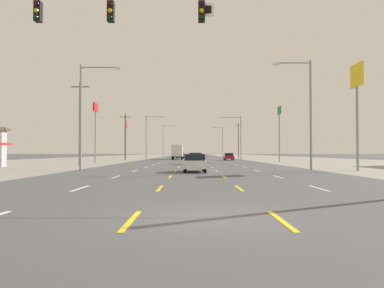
{
  "coord_description": "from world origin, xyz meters",
  "views": [
    {
      "loc": [
        -0.33,
        -8.96,
        1.59
      ],
      "look_at": [
        -0.33,
        79.43,
        3.63
      ],
      "focal_mm": 33.88,
      "sensor_mm": 36.0,
      "label": 1
    }
  ],
  "objects_px": {
    "sedan_far_right_mid": "(229,157)",
    "pole_sign_right_row_0": "(357,89)",
    "pole_sign_left_row_1": "(95,118)",
    "streetlight_right_row_2": "(222,140)",
    "hatchback_inner_left_farther": "(182,155)",
    "box_truck_inner_left_midfar": "(177,151)",
    "streetlight_left_row_0": "(85,109)",
    "pole_sign_right_row_1": "(279,122)",
    "sedan_center_turn_nearest": "(195,163)",
    "suv_inner_left_far": "(180,154)",
    "streetlight_right_row_1": "(238,134)",
    "streetlight_right_row_0": "(307,107)",
    "streetlight_left_row_2": "(164,138)",
    "hatchback_center_turn_near": "(195,158)",
    "pole_sign_left_row_2": "(126,130)",
    "streetlight_left_row_1": "(148,134)"
  },
  "relations": [
    {
      "from": "sedan_far_right_mid",
      "to": "pole_sign_right_row_0",
      "type": "relative_size",
      "value": 0.49
    },
    {
      "from": "pole_sign_right_row_0",
      "to": "pole_sign_left_row_1",
      "type": "bearing_deg",
      "value": 138.97
    },
    {
      "from": "streetlight_right_row_2",
      "to": "hatchback_inner_left_farther",
      "type": "bearing_deg",
      "value": -129.59
    },
    {
      "from": "box_truck_inner_left_midfar",
      "to": "streetlight_left_row_0",
      "type": "xyz_separation_m",
      "value": [
        -6.21,
        -48.93,
        3.55
      ]
    },
    {
      "from": "sedan_far_right_mid",
      "to": "pole_sign_right_row_1",
      "type": "bearing_deg",
      "value": -60.91
    },
    {
      "from": "sedan_far_right_mid",
      "to": "sedan_center_turn_nearest",
      "type": "bearing_deg",
      "value": -99.39
    },
    {
      "from": "suv_inner_left_far",
      "to": "pole_sign_right_row_0",
      "type": "bearing_deg",
      "value": -75.24
    },
    {
      "from": "sedan_far_right_mid",
      "to": "streetlight_right_row_1",
      "type": "height_order",
      "value": "streetlight_right_row_1"
    },
    {
      "from": "pole_sign_left_row_1",
      "to": "streetlight_right_row_0",
      "type": "distance_m",
      "value": 35.31
    },
    {
      "from": "pole_sign_right_row_0",
      "to": "streetlight_left_row_2",
      "type": "xyz_separation_m",
      "value": [
        -23.57,
        92.05,
        -0.7
      ]
    },
    {
      "from": "hatchback_inner_left_farther",
      "to": "streetlight_right_row_1",
      "type": "xyz_separation_m",
      "value": [
        12.99,
        -29.56,
        4.75
      ]
    },
    {
      "from": "hatchback_center_turn_near",
      "to": "hatchback_inner_left_farther",
      "type": "relative_size",
      "value": 1.0
    },
    {
      "from": "suv_inner_left_far",
      "to": "streetlight_left_row_0",
      "type": "relative_size",
      "value": 0.52
    },
    {
      "from": "streetlight_left_row_0",
      "to": "pole_sign_left_row_1",
      "type": "bearing_deg",
      "value": 102.9
    },
    {
      "from": "sedan_far_right_mid",
      "to": "pole_sign_left_row_1",
      "type": "relative_size",
      "value": 0.48
    },
    {
      "from": "pole_sign_left_row_2",
      "to": "streetlight_right_row_1",
      "type": "bearing_deg",
      "value": -21.54
    },
    {
      "from": "hatchback_inner_left_farther",
      "to": "streetlight_left_row_0",
      "type": "height_order",
      "value": "streetlight_left_row_0"
    },
    {
      "from": "sedan_center_turn_nearest",
      "to": "pole_sign_right_row_1",
      "type": "height_order",
      "value": "pole_sign_right_row_1"
    },
    {
      "from": "streetlight_right_row_0",
      "to": "streetlight_right_row_1",
      "type": "distance_m",
      "value": 45.59
    },
    {
      "from": "streetlight_left_row_0",
      "to": "hatchback_center_turn_near",
      "type": "bearing_deg",
      "value": 57.96
    },
    {
      "from": "sedan_center_turn_nearest",
      "to": "sedan_far_right_mid",
      "type": "height_order",
      "value": "same"
    },
    {
      "from": "sedan_far_right_mid",
      "to": "pole_sign_left_row_2",
      "type": "relative_size",
      "value": 0.49
    },
    {
      "from": "pole_sign_right_row_0",
      "to": "streetlight_right_row_0",
      "type": "xyz_separation_m",
      "value": [
        -4.01,
        0.87,
        -1.45
      ]
    },
    {
      "from": "sedan_center_turn_nearest",
      "to": "streetlight_right_row_0",
      "type": "xyz_separation_m",
      "value": [
        9.95,
        2.27,
        4.81
      ]
    },
    {
      "from": "pole_sign_left_row_1",
      "to": "streetlight_left_row_0",
      "type": "xyz_separation_m",
      "value": [
        5.64,
        -24.61,
        -1.63
      ]
    },
    {
      "from": "sedan_far_right_mid",
      "to": "pole_sign_left_row_2",
      "type": "bearing_deg",
      "value": 147.64
    },
    {
      "from": "hatchback_center_turn_near",
      "to": "streetlight_right_row_1",
      "type": "relative_size",
      "value": 0.42
    },
    {
      "from": "suv_inner_left_far",
      "to": "pole_sign_right_row_1",
      "type": "height_order",
      "value": "pole_sign_right_row_1"
    },
    {
      "from": "hatchback_inner_left_farther",
      "to": "streetlight_right_row_0",
      "type": "bearing_deg",
      "value": -79.98
    },
    {
      "from": "pole_sign_left_row_1",
      "to": "streetlight_right_row_2",
      "type": "xyz_separation_m",
      "value": [
        25.26,
        66.57,
        -1.13
      ]
    },
    {
      "from": "pole_sign_left_row_1",
      "to": "pole_sign_right_row_1",
      "type": "relative_size",
      "value": 1.01
    },
    {
      "from": "suv_inner_left_far",
      "to": "streetlight_left_row_2",
      "type": "xyz_separation_m",
      "value": [
        -6.22,
        26.23,
        5.28
      ]
    },
    {
      "from": "sedan_center_turn_nearest",
      "to": "pole_sign_left_row_2",
      "type": "xyz_separation_m",
      "value": [
        -16.27,
        58.1,
        6.27
      ]
    },
    {
      "from": "hatchback_inner_left_farther",
      "to": "streetlight_left_row_1",
      "type": "distance_m",
      "value": 30.59
    },
    {
      "from": "streetlight_right_row_2",
      "to": "streetlight_left_row_1",
      "type": "bearing_deg",
      "value": -113.2
    },
    {
      "from": "streetlight_right_row_1",
      "to": "sedan_far_right_mid",
      "type": "bearing_deg",
      "value": -118.65
    },
    {
      "from": "hatchback_inner_left_farther",
      "to": "pole_sign_right_row_0",
      "type": "relative_size",
      "value": 0.42
    },
    {
      "from": "sedan_far_right_mid",
      "to": "pole_sign_right_row_1",
      "type": "distance_m",
      "value": 15.81
    },
    {
      "from": "hatchback_inner_left_farther",
      "to": "pole_sign_right_row_0",
      "type": "distance_m",
      "value": 78.21
    },
    {
      "from": "sedan_center_turn_nearest",
      "to": "streetlight_left_row_2",
      "type": "relative_size",
      "value": 0.41
    },
    {
      "from": "streetlight_left_row_2",
      "to": "streetlight_right_row_2",
      "type": "xyz_separation_m",
      "value": [
        19.54,
        0.0,
        -0.43
      ]
    },
    {
      "from": "streetlight_right_row_2",
      "to": "streetlight_right_row_1",
      "type": "bearing_deg",
      "value": -90.33
    },
    {
      "from": "pole_sign_right_row_1",
      "to": "streetlight_left_row_0",
      "type": "relative_size",
      "value": 0.99
    },
    {
      "from": "sedan_center_turn_nearest",
      "to": "pole_sign_left_row_1",
      "type": "relative_size",
      "value": 0.48
    },
    {
      "from": "streetlight_right_row_0",
      "to": "streetlight_left_row_2",
      "type": "height_order",
      "value": "streetlight_left_row_2"
    },
    {
      "from": "sedan_center_turn_nearest",
      "to": "hatchback_inner_left_farther",
      "type": "relative_size",
      "value": 1.15
    },
    {
      "from": "streetlight_left_row_1",
      "to": "streetlight_left_row_2",
      "type": "bearing_deg",
      "value": 90.01
    },
    {
      "from": "pole_sign_right_row_0",
      "to": "streetlight_right_row_1",
      "type": "bearing_deg",
      "value": 95.27
    },
    {
      "from": "suv_inner_left_far",
      "to": "streetlight_left_row_2",
      "type": "height_order",
      "value": "streetlight_left_row_2"
    },
    {
      "from": "sedan_center_turn_nearest",
      "to": "box_truck_inner_left_midfar",
      "type": "bearing_deg",
      "value": 93.89
    }
  ]
}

